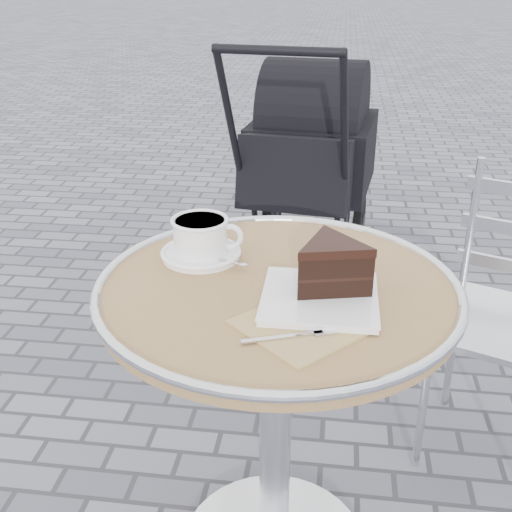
# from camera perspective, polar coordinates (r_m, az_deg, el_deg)

# --- Properties ---
(cafe_table) EXTENTS (0.72, 0.72, 0.74)m
(cafe_table) POSITION_cam_1_polar(r_m,az_deg,el_deg) (1.34, 1.84, -8.83)
(cafe_table) COLOR silver
(cafe_table) RESTS_ON ground
(cappuccino_set) EXTENTS (0.19, 0.17, 0.09)m
(cappuccino_set) POSITION_cam_1_polar(r_m,az_deg,el_deg) (1.36, -4.86, 1.41)
(cappuccino_set) COLOR white
(cappuccino_set) RESTS_ON cafe_table
(cake_plate_set) EXTENTS (0.28, 0.35, 0.11)m
(cake_plate_set) POSITION_cam_1_polar(r_m,az_deg,el_deg) (1.19, 6.46, -1.57)
(cake_plate_set) COLOR tan
(cake_plate_set) RESTS_ON cafe_table
(baby_stroller) EXTENTS (0.58, 1.07, 1.06)m
(baby_stroller) POSITION_cam_1_polar(r_m,az_deg,el_deg) (2.83, 4.64, 7.79)
(baby_stroller) COLOR black
(baby_stroller) RESTS_ON ground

